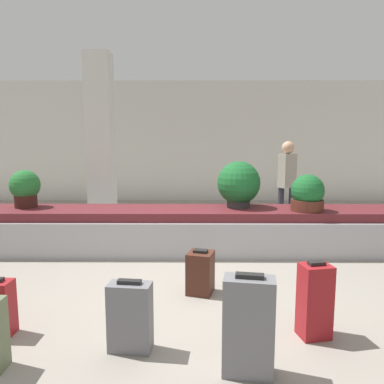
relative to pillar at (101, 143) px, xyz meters
name	(u,v)px	position (x,y,z in m)	size (l,w,h in m)	color
ground_plane	(191,295)	(1.68, -3.07, -1.60)	(18.00, 18.00, 0.00)	gray
back_wall	(193,142)	(1.68, 3.25, 0.00)	(18.00, 0.06, 3.20)	beige
carousel	(192,230)	(1.68, -1.42, -1.29)	(6.79, 0.99, 0.64)	#9E9EA3
pillar	(101,143)	(0.00, 0.00, 0.00)	(0.45, 0.45, 3.20)	silver
suitcase_2	(200,272)	(1.79, -3.00, -1.37)	(0.33, 0.34, 0.49)	#472319
suitcase_3	(249,326)	(2.10, -4.43, -1.24)	(0.38, 0.25, 0.75)	slate
suitcase_4	(315,301)	(2.73, -3.91, -1.28)	(0.28, 0.25, 0.66)	maroon
suitcase_5	(130,317)	(1.21, -4.13, -1.32)	(0.35, 0.21, 0.58)	slate
potted_plant_0	(308,194)	(3.35, -1.57, -0.72)	(0.47, 0.47, 0.53)	#4C2319
potted_plant_1	(239,184)	(2.39, -1.27, -0.61)	(0.65, 0.65, 0.70)	#2D2D2D
potted_plant_2	(25,188)	(-0.85, -1.31, -0.67)	(0.45, 0.45, 0.57)	#381914
traveler_0	(287,177)	(3.43, -0.02, -0.63)	(0.36, 0.33, 1.63)	#282833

